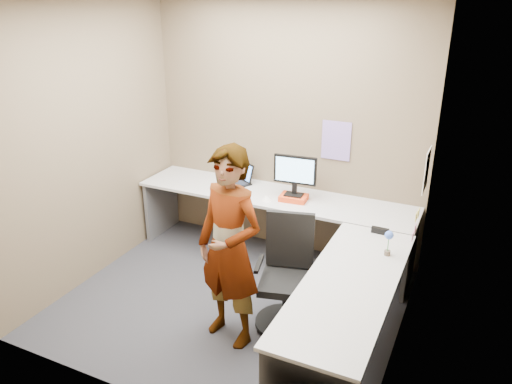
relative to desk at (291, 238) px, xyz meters
The scene contains 20 objects.
ground 0.83m from the desk, 138.54° to the right, with size 3.00×3.00×0.00m, color #28282D.
wall_back 1.27m from the desk, 115.54° to the left, with size 3.00×3.00×0.00m, color brown.
wall_right 1.36m from the desk, 19.95° to the right, with size 2.70×2.70×0.00m, color brown.
wall_left 2.12m from the desk, 168.73° to the right, with size 2.70×2.70×0.00m, color brown.
desk is the anchor object (origin of this frame).
paper_ream 0.60m from the desk, 109.38° to the left, with size 0.27×0.20×0.05m, color red.
monitor 0.73m from the desk, 108.87° to the left, with size 0.44×0.14×0.41m.
laptop 1.20m from the desk, 140.73° to the left, with size 0.40×0.38×0.22m.
trackball_mouse 1.17m from the desk, 150.65° to the left, with size 0.12×0.08×0.07m.
origami 0.62m from the desk, 136.46° to the left, with size 0.10×0.10×0.06m, color white.
stapler 0.80m from the desk, 12.06° to the left, with size 0.15×0.04×0.06m, color black.
flower 0.97m from the desk, 12.13° to the right, with size 0.07×0.07×0.22m.
calendar_purple 1.15m from the desk, 82.85° to the left, with size 0.30×0.01×0.40m, color #846BB7.
calendar_white 1.35m from the desk, 26.02° to the left, with size 0.01×0.28×0.38m, color white.
sticky_note_a 1.13m from the desk, ahead, with size 0.01×0.07×0.07m, color #F2E059.
sticky_note_b 1.10m from the desk, 11.49° to the left, with size 0.01×0.07×0.07m, color pink.
sticky_note_c 1.08m from the desk, ahead, with size 0.01×0.07×0.07m, color pink.
sticky_note_d 1.15m from the desk, 16.61° to the left, with size 0.01×0.07×0.07m, color #F2E059.
office_chair 0.50m from the desk, 72.30° to the right, with size 0.55×0.53×0.98m.
person 0.87m from the desk, 104.39° to the right, with size 0.61×0.40×1.67m, color #999399.
Camera 1 is at (1.89, -3.46, 2.72)m, focal length 35.00 mm.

